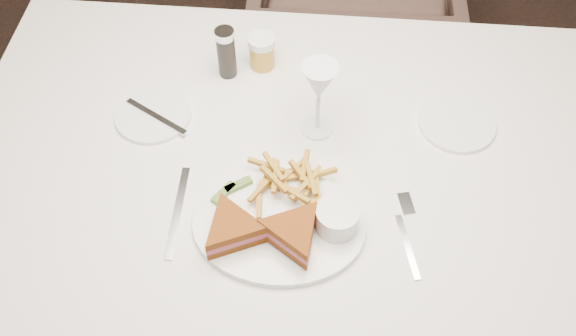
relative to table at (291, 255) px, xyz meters
The scene contains 3 objects.
table is the anchor object (origin of this frame).
chair_far 0.98m from the table, 86.37° to the left, with size 0.64×0.60×0.66m, color #402D27.
table_setting 0.42m from the table, 95.27° to the right, with size 0.79×0.61×0.18m.
Camera 1 is at (-0.06, -0.45, 1.77)m, focal length 40.00 mm.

